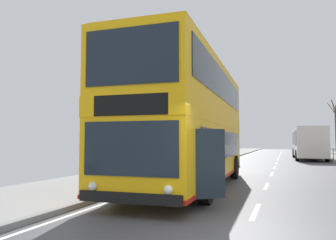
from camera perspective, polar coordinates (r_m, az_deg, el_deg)
ground at (r=6.14m, az=5.55°, el=-19.25°), size 15.80×140.00×0.20m
double_decker_bus_main at (r=12.35m, az=3.66°, el=-0.47°), size 3.49×10.72×4.55m
background_bus_far_lane at (r=34.23m, az=22.97°, el=-3.53°), size 2.74×10.63×2.95m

